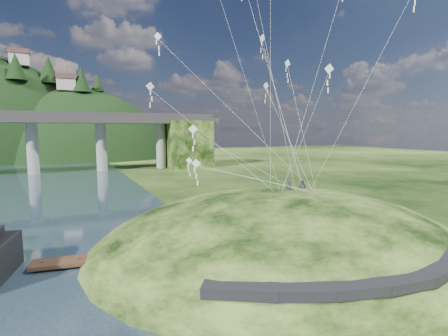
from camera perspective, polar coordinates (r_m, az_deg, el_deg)
name	(u,v)px	position (r m, az deg, el deg)	size (l,w,h in m)	color
ground	(210,268)	(28.17, -2.37, -15.96)	(320.00, 320.00, 0.00)	black
grass_hill	(281,261)	(33.92, 9.31, -14.80)	(36.00, 32.00, 13.00)	black
footpath	(384,272)	(24.12, 24.73, -15.16)	(22.29, 5.84, 0.83)	black
wooden_dock	(114,257)	(30.54, -17.54, -13.68)	(12.33, 3.43, 0.87)	#352016
kite_flyers	(298,180)	(34.64, 11.93, -1.87)	(2.83, 1.32, 1.97)	#262733
kite_swarm	(245,55)	(32.82, 3.52, 17.89)	(19.12, 17.54, 20.03)	white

